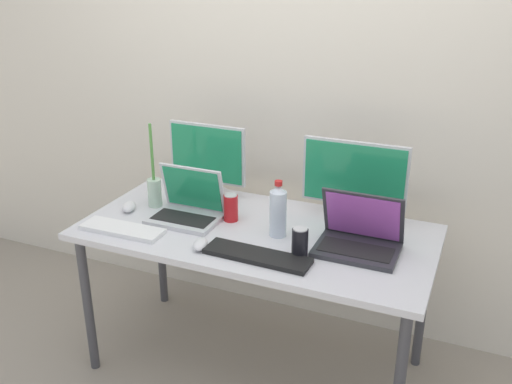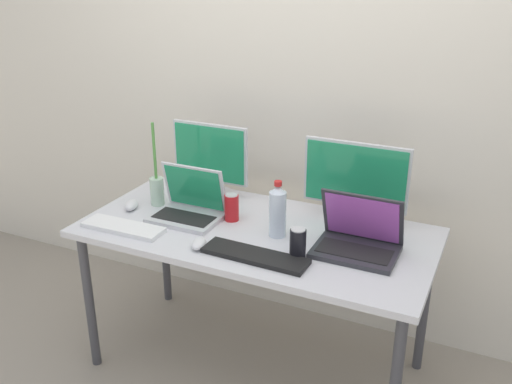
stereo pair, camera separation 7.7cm
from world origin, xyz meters
The scene contains 15 objects.
ground_plane centered at (0.00, 0.00, 0.00)m, with size 16.00×16.00×0.00m, color gray.
wall_back centered at (0.00, 0.59, 1.30)m, with size 7.00×0.08×2.60m, color silver.
work_desk centered at (0.00, 0.00, 0.68)m, with size 1.56×0.76×0.74m.
monitor_left centered at (-0.38, 0.27, 0.93)m, with size 0.40×0.21×0.37m.
monitor_center centered at (0.36, 0.26, 0.94)m, with size 0.48×0.19×0.38m.
laptop_silver centered at (-0.33, -0.01, 0.80)m, with size 0.32×0.23×0.24m.
laptop_secondary centered at (0.46, 0.00, 0.80)m, with size 0.34×0.25×0.25m.
keyboard_main centered at (0.11, -0.24, 0.75)m, with size 0.44×0.12×0.02m, color black.
keyboard_aux centered at (-0.53, -0.25, 0.75)m, with size 0.38×0.12×0.02m, color white.
mouse_by_keyboard centered at (-0.14, -0.25, 0.76)m, with size 0.06×0.10×0.04m, color silver.
mouse_by_laptop centered at (-0.64, -0.05, 0.76)m, with size 0.06×0.11×0.04m, color silver.
water_bottle centered at (0.11, -0.01, 0.86)m, with size 0.07×0.07×0.25m.
soda_can_near_keyboard centered at (0.26, -0.16, 0.80)m, with size 0.07×0.07×0.13m.
soda_can_by_laptop centered at (-0.14, 0.05, 0.80)m, with size 0.07×0.07×0.13m.
bamboo_vase centered at (-0.55, 0.05, 0.82)m, with size 0.07×0.07×0.41m.
Camera 1 is at (0.89, -2.09, 1.85)m, focal length 40.00 mm.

